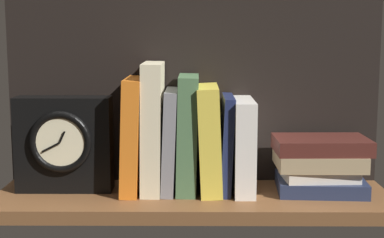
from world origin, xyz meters
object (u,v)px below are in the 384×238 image
book_yellow_seinlanguage (209,139)px  book_cream_twain (153,127)px  book_orange_pandolfini (133,135)px  book_gray_chess (170,141)px  book_green_romantic (187,134)px  book_navy_bierce (226,144)px  framed_clock (64,144)px  book_white_catcher (243,145)px  book_stack_side (320,164)px

book_yellow_seinlanguage → book_cream_twain: bearing=180.0°
book_orange_pandolfini → book_cream_twain: size_ratio=0.88×
book_gray_chess → book_green_romantic: size_ratio=0.88×
book_green_romantic → book_navy_bierce: book_green_romantic is taller
book_navy_bierce → framed_clock: size_ratio=1.01×
book_white_catcher → framed_clock: bearing=-178.8°
book_orange_pandolfini → book_yellow_seinlanguage: book_orange_pandolfini is taller
book_cream_twain → book_navy_bierce: book_cream_twain is taller
book_gray_chess → book_yellow_seinlanguage: (7.57, 0.00, 0.37)cm
framed_clock → book_gray_chess: bearing=2.0°
book_orange_pandolfini → book_gray_chess: bearing=0.0°
book_green_romantic → book_stack_side: (25.54, -0.75, -5.88)cm
book_navy_bierce → book_white_catcher: book_navy_bierce is taller
book_navy_bierce → book_stack_side: size_ratio=1.04×
book_orange_pandolfini → book_yellow_seinlanguage: size_ratio=1.07×
framed_clock → book_orange_pandolfini: bearing=3.1°
book_white_catcher → book_stack_side: 15.24cm
book_white_catcher → book_green_romantic: bearing=180.0°
book_navy_bierce → book_orange_pandolfini: bearing=180.0°
book_cream_twain → book_yellow_seinlanguage: (10.92, 0.00, -2.22)cm
book_stack_side → book_cream_twain: bearing=178.7°
book_orange_pandolfini → framed_clock: bearing=-176.9°
framed_clock → book_white_catcher: bearing=1.2°
book_green_romantic → book_navy_bierce: size_ratio=1.21×
book_cream_twain → framed_clock: 17.41cm
book_white_catcher → book_stack_side: (14.79, -0.75, -3.60)cm
book_orange_pandolfini → book_cream_twain: (3.79, 0.00, 1.46)cm
book_white_catcher → book_stack_side: bearing=-2.9°
book_orange_pandolfini → book_gray_chess: size_ratio=1.11×
book_yellow_seinlanguage → book_stack_side: bearing=-2.0°
book_navy_bierce → book_stack_side: book_navy_bierce is taller
book_yellow_seinlanguage → framed_clock: size_ratio=1.11×
book_navy_bierce → framed_clock: (-31.35, -0.72, 0.06)cm
book_white_catcher → framed_clock: framed_clock is taller
book_green_romantic → book_stack_side: book_green_romantic is taller
book_gray_chess → book_white_catcher: 14.15cm
book_orange_pandolfini → book_navy_bierce: bearing=0.0°
book_orange_pandolfini → book_navy_bierce: book_orange_pandolfini is taller
book_white_catcher → framed_clock: 34.60cm
book_green_romantic → book_white_catcher: size_ratio=1.26×
book_orange_pandolfini → book_stack_side: book_orange_pandolfini is taller
book_orange_pandolfini → book_cream_twain: 4.07cm
book_orange_pandolfini → book_navy_bierce: 18.10cm
book_gray_chess → book_stack_side: 29.27cm
book_gray_chess → book_white_catcher: book_gray_chess is taller
book_navy_bierce → book_green_romantic: bearing=180.0°
book_orange_pandolfini → book_white_catcher: size_ratio=1.23×
book_navy_bierce → book_cream_twain: bearing=180.0°
book_white_catcher → book_orange_pandolfini: bearing=180.0°
book_cream_twain → book_green_romantic: bearing=0.0°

